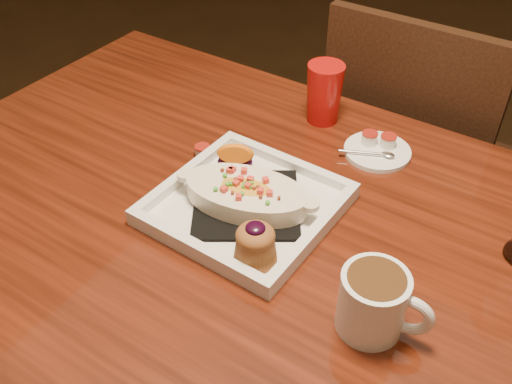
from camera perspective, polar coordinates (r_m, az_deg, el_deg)
The scene contains 7 objects.
table at distance 1.00m, azimuth 2.95°, elevation -8.53°, with size 1.50×0.90×0.75m.
chair_far at distance 1.54m, azimuth 15.02°, elevation 2.94°, with size 0.42×0.42×0.93m.
plate at distance 0.95m, azimuth -0.93°, elevation -1.10°, with size 0.29×0.29×0.08m.
coffee_mug at distance 0.79m, azimuth 11.81°, elevation -10.62°, with size 0.13×0.09×0.10m.
saucer at distance 1.13m, azimuth 11.96°, elevation 4.23°, with size 0.13×0.13×0.09m.
creamer_loose at distance 1.10m, azimuth -5.38°, elevation 4.10°, with size 0.03×0.03×0.02m.
red_tumbler at distance 1.18m, azimuth 6.84°, elevation 9.77°, with size 0.08×0.08×0.13m, color red.
Camera 1 is at (0.32, -0.58, 1.41)m, focal length 40.00 mm.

